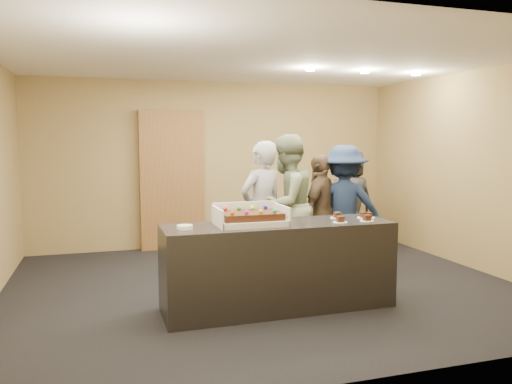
% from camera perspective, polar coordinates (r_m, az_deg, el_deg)
% --- Properties ---
extents(room, '(6.04, 6.00, 2.70)m').
position_cam_1_polar(room, '(5.91, 0.85, 2.01)').
color(room, black).
rests_on(room, ground).
extents(serving_counter, '(2.41, 0.72, 0.90)m').
position_cam_1_polar(serving_counter, '(5.26, 2.57, -8.43)').
color(serving_counter, black).
rests_on(serving_counter, floor).
extents(storage_cabinet, '(1.01, 0.15, 2.23)m').
position_cam_1_polar(storage_cabinet, '(8.11, -9.59, 1.34)').
color(storage_cabinet, brown).
rests_on(storage_cabinet, floor).
extents(cake_box, '(0.70, 0.49, 0.21)m').
position_cam_1_polar(cake_box, '(5.09, -0.71, -3.20)').
color(cake_box, white).
rests_on(cake_box, serving_counter).
extents(sheet_cake, '(0.60, 0.41, 0.12)m').
position_cam_1_polar(sheet_cake, '(5.06, -0.63, -2.68)').
color(sheet_cake, black).
rests_on(sheet_cake, cake_box).
extents(plate_stack, '(0.16, 0.16, 0.04)m').
position_cam_1_polar(plate_stack, '(4.88, -8.15, -4.00)').
color(plate_stack, white).
rests_on(plate_stack, serving_counter).
extents(slice_a, '(0.15, 0.15, 0.07)m').
position_cam_1_polar(slice_a, '(5.27, 9.61, -3.21)').
color(slice_a, white).
rests_on(slice_a, serving_counter).
extents(slice_b, '(0.15, 0.15, 0.07)m').
position_cam_1_polar(slice_b, '(5.57, 9.25, -2.73)').
color(slice_b, white).
rests_on(slice_b, serving_counter).
extents(slice_c, '(0.15, 0.15, 0.07)m').
position_cam_1_polar(slice_c, '(5.42, 12.57, -3.03)').
color(slice_c, white).
rests_on(slice_c, serving_counter).
extents(slice_d, '(0.15, 0.15, 0.07)m').
position_cam_1_polar(slice_d, '(5.62, 12.24, -2.70)').
color(slice_d, white).
rests_on(slice_d, serving_counter).
extents(slice_e, '(0.15, 0.15, 0.07)m').
position_cam_1_polar(slice_e, '(5.62, 12.68, -2.72)').
color(slice_e, white).
rests_on(slice_e, serving_counter).
extents(person_server_grey, '(0.75, 0.63, 1.74)m').
position_cam_1_polar(person_server_grey, '(6.24, 0.66, -2.18)').
color(person_server_grey, '#ABABB0').
rests_on(person_server_grey, floor).
extents(person_sage_man, '(1.12, 1.06, 1.83)m').
position_cam_1_polar(person_sage_man, '(6.46, 3.46, -1.54)').
color(person_sage_man, gray).
rests_on(person_sage_man, floor).
extents(person_navy_man, '(1.25, 1.02, 1.69)m').
position_cam_1_polar(person_navy_man, '(6.90, 10.02, -1.72)').
color(person_navy_man, '#182744').
rests_on(person_navy_man, floor).
extents(person_brown_extra, '(0.94, 0.90, 1.57)m').
position_cam_1_polar(person_brown_extra, '(6.79, 7.39, -2.33)').
color(person_brown_extra, brown).
rests_on(person_brown_extra, floor).
extents(person_dark_suit, '(0.81, 0.54, 1.62)m').
position_cam_1_polar(person_dark_suit, '(7.85, 10.67, -1.05)').
color(person_dark_suit, '#2A2A30').
rests_on(person_dark_suit, floor).
extents(ceiling_spotlights, '(1.72, 0.12, 0.03)m').
position_cam_1_polar(ceiling_spotlights, '(7.06, 12.35, 13.26)').
color(ceiling_spotlights, '#FFEAC6').
rests_on(ceiling_spotlights, ceiling).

